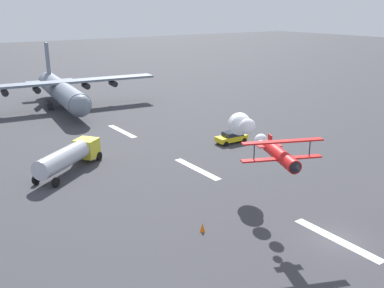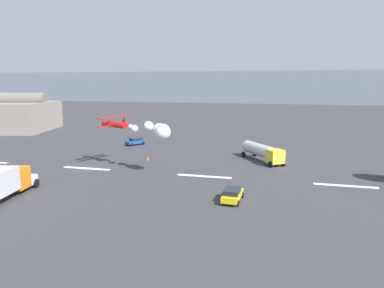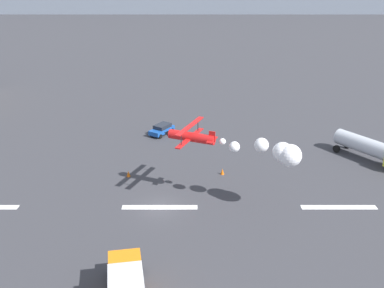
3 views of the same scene
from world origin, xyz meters
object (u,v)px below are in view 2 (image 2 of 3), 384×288
(traffic_cone_near, at_px, (87,155))
(followme_car_yellow, at_px, (232,194))
(airport_staff_sedan, at_px, (135,141))
(fuel_tanker_truck, at_px, (262,151))
(stunt_biplane_red, at_px, (147,129))
(traffic_cone_far, at_px, (148,158))

(traffic_cone_near, bearing_deg, followme_car_yellow, -30.67)
(followme_car_yellow, bearing_deg, airport_staff_sedan, 129.16)
(airport_staff_sedan, bearing_deg, fuel_tanker_truck, -19.17)
(stunt_biplane_red, relative_size, followme_car_yellow, 3.17)
(traffic_cone_near, bearing_deg, stunt_biplane_red, -25.71)
(airport_staff_sedan, xyz_separation_m, traffic_cone_near, (-3.17, -14.29, -0.44))
(stunt_biplane_red, bearing_deg, traffic_cone_near, 154.29)
(fuel_tanker_truck, bearing_deg, traffic_cone_near, -171.37)
(airport_staff_sedan, bearing_deg, traffic_cone_near, -102.52)
(fuel_tanker_truck, distance_m, traffic_cone_far, 19.91)
(stunt_biplane_red, relative_size, traffic_cone_far, 18.74)
(stunt_biplane_red, height_order, traffic_cone_far, stunt_biplane_red)
(airport_staff_sedan, relative_size, traffic_cone_near, 6.04)
(stunt_biplane_red, bearing_deg, fuel_tanker_truck, 35.34)
(fuel_tanker_truck, distance_m, traffic_cone_near, 31.22)
(stunt_biplane_red, bearing_deg, traffic_cone_far, 111.95)
(fuel_tanker_truck, bearing_deg, followme_car_yellow, -95.73)
(traffic_cone_far, bearing_deg, airport_staff_sedan, 120.97)
(traffic_cone_near, relative_size, traffic_cone_far, 1.00)
(stunt_biplane_red, height_order, fuel_tanker_truck, stunt_biplane_red)
(stunt_biplane_red, distance_m, traffic_cone_near, 17.19)
(traffic_cone_far, bearing_deg, fuel_tanker_truck, 11.82)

